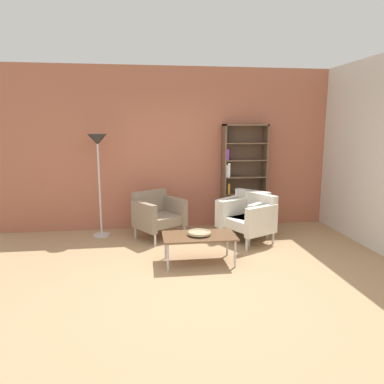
{
  "coord_description": "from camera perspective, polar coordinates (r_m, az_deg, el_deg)",
  "views": [
    {
      "loc": [
        -0.64,
        -4.13,
        1.89
      ],
      "look_at": [
        0.04,
        0.84,
        0.95
      ],
      "focal_mm": 33.75,
      "sensor_mm": 36.0,
      "label": 1
    }
  ],
  "objects": [
    {
      "name": "ground_plane",
      "position": [
        4.59,
        0.94,
        -13.72
      ],
      "size": [
        8.32,
        8.32,
        0.0
      ],
      "primitive_type": "plane",
      "color": "tan"
    },
    {
      "name": "brick_back_panel",
      "position": [
        6.64,
        -2.25,
        6.79
      ],
      "size": [
        6.4,
        0.12,
        2.9
      ],
      "primitive_type": "cube",
      "color": "#B2664C",
      "rests_on": "ground_plane"
    },
    {
      "name": "bookshelf_tall",
      "position": [
        6.7,
        7.83,
        2.31
      ],
      "size": [
        0.8,
        0.3,
        1.9
      ],
      "color": "brown",
      "rests_on": "ground_plane"
    },
    {
      "name": "coffee_table_low",
      "position": [
        4.98,
        1.16,
        -7.19
      ],
      "size": [
        1.0,
        0.56,
        0.4
      ],
      "color": "brown",
      "rests_on": "ground_plane"
    },
    {
      "name": "decorative_bowl",
      "position": [
        4.96,
        1.16,
        -6.45
      ],
      "size": [
        0.32,
        0.32,
        0.05
      ],
      "color": "tan",
      "rests_on": "coffee_table_low"
    },
    {
      "name": "armchair_corner_red",
      "position": [
        6.1,
        -5.5,
        -3.43
      ],
      "size": [
        0.94,
        0.92,
        0.78
      ],
      "rotation": [
        0.0,
        0.0,
        0.57
      ],
      "color": "gray",
      "rests_on": "ground_plane"
    },
    {
      "name": "armchair_by_bookshelf",
      "position": [
        5.93,
        9.23,
        -3.93
      ],
      "size": [
        0.9,
        0.92,
        0.78
      ],
      "rotation": [
        0.0,
        0.0,
        -1.1
      ],
      "color": "white",
      "rests_on": "ground_plane"
    },
    {
      "name": "armchair_spare_guest",
      "position": [
        6.15,
        8.42,
        -3.39
      ],
      "size": [
        0.95,
        0.95,
        0.78
      ],
      "rotation": [
        0.0,
        0.0,
        -0.84
      ],
      "color": "white",
      "rests_on": "ground_plane"
    },
    {
      "name": "floor_lamp_torchiere",
      "position": [
        6.21,
        -14.66,
        6.19
      ],
      "size": [
        0.32,
        0.32,
        1.74
      ],
      "color": "silver",
      "rests_on": "ground_plane"
    }
  ]
}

